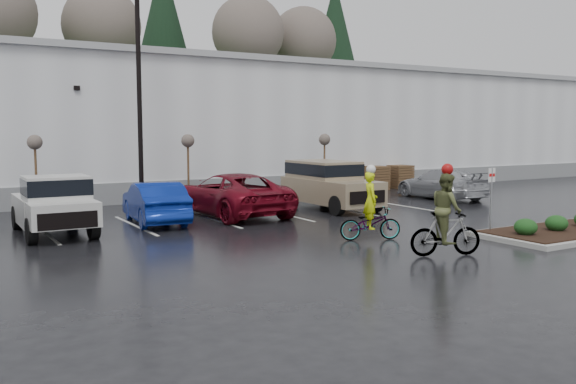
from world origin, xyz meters
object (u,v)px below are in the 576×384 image
pallet_stack_a (351,179)px  car_red (231,194)px  pallet_stack_c (400,177)px  pickup_white (52,204)px  lamppost (139,74)px  suv_tan (331,185)px  cyclist_hivis (370,217)px  car_blue (155,202)px  sapling_east (325,143)px  sapling_west (35,147)px  pallet_stack_b (376,178)px  fire_lane_sign (491,192)px  sapling_mid (188,145)px  cyclist_olive (446,223)px  car_far_silver (441,184)px

pallet_stack_a → car_red: size_ratio=0.22×
pallet_stack_c → pickup_white: bearing=-163.1°
pallet_stack_a → pallet_stack_c: bearing=0.0°
lamppost → suv_tan: bearing=-27.9°
car_red → cyclist_hivis: size_ratio=2.61×
lamppost → pallet_stack_a: lamppost is taller
car_blue → sapling_east: bearing=-150.0°
lamppost → sapling_west: 5.07m
lamppost → car_red: bearing=-52.7°
sapling_east → pallet_stack_b: (4.20, 1.00, -2.05)m
car_blue → car_red: car_red is taller
pallet_stack_b → pallet_stack_a: bearing=180.0°
sapling_west → pickup_white: bearing=-93.3°
pallet_stack_c → fire_lane_sign: bearing=-120.7°
sapling_west → cyclist_hivis: size_ratio=1.37×
car_red → pallet_stack_b: bearing=-157.5°
pickup_white → cyclist_hivis: 10.37m
pallet_stack_a → car_red: 11.29m
suv_tan → cyclist_hivis: 7.46m
sapling_mid → pickup_white: 8.72m
car_blue → suv_tan: bearing=-174.0°
suv_tan → car_red: bearing=175.2°
sapling_mid → cyclist_olive: 14.65m
fire_lane_sign → car_blue: fire_lane_sign is taller
pallet_stack_b → suv_tan: (-7.08, -5.76, 0.35)m
suv_tan → sapling_east: bearing=58.9°
lamppost → pallet_stack_a: size_ratio=6.83×
pickup_white → pallet_stack_b: bearing=18.5°
lamppost → car_red: (2.57, -3.38, -4.84)m
car_blue → suv_tan: size_ratio=0.90×
sapling_west → pallet_stack_b: 18.34m
sapling_west → cyclist_olive: size_ratio=1.28×
fire_lane_sign → suv_tan: size_ratio=0.43×
pallet_stack_c → suv_tan: bearing=-147.0°
sapling_mid → pallet_stack_c: 13.69m
pallet_stack_b → pickup_white: size_ratio=0.26×
pallet_stack_a → car_far_silver: 5.53m
suv_tan → car_far_silver: (6.92, 0.45, -0.29)m
sapling_east → cyclist_hivis: size_ratio=1.37×
fire_lane_sign → car_red: fire_lane_sign is taller
pallet_stack_c → fire_lane_sign: fire_lane_sign is taller
sapling_west → sapling_mid: (6.50, 0.00, 0.00)m
pallet_stack_c → cyclist_hivis: 17.38m
car_blue → cyclist_hivis: bearing=130.3°
pallet_stack_a → pallet_stack_b: size_ratio=1.00×
car_far_silver → cyclist_hivis: 12.41m
fire_lane_sign → car_far_silver: bearing=53.7°
sapling_west → pallet_stack_a: sapling_west is taller
sapling_west → pallet_stack_b: sapling_west is taller
sapling_mid → pickup_white: sapling_mid is taller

